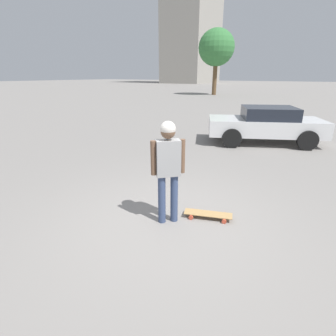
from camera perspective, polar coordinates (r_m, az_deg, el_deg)
ground_plane at (r=4.66m, az=-0.00°, el=-11.42°), size 220.00×220.00×0.00m
person at (r=4.20m, az=-0.00°, el=1.30°), size 0.42×0.43×1.74m
skateboard at (r=4.76m, az=8.70°, el=-9.92°), size 0.48×0.87×0.09m
car_parked_near at (r=10.34m, az=20.45°, el=8.96°), size 3.25×4.36×1.32m
building_block_distant at (r=86.23m, az=5.28°, el=30.60°), size 15.77×12.38×37.76m
tree_distant at (r=34.80m, az=10.50°, el=24.33°), size 4.28×4.28×7.60m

